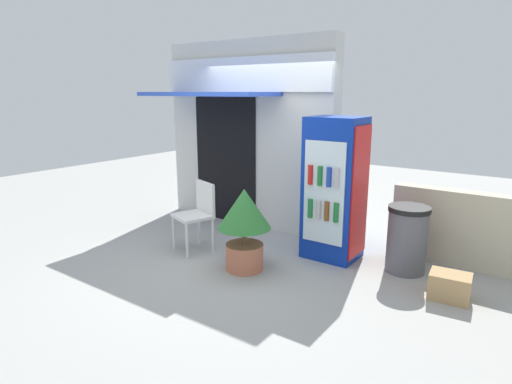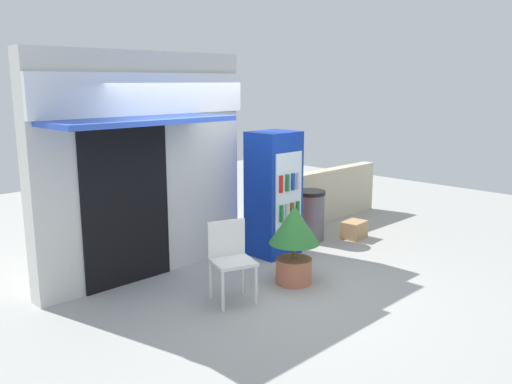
# 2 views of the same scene
# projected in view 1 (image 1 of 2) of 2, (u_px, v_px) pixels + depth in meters

# --- Properties ---
(ground) EXTENTS (16.00, 16.00, 0.00)m
(ground) POSITION_uv_depth(u_px,v_px,m) (227.00, 254.00, 5.65)
(ground) COLOR #A3A39E
(storefront_building) EXTENTS (3.03, 1.12, 2.89)m
(storefront_building) POSITION_uv_depth(u_px,v_px,m) (246.00, 131.00, 6.72)
(storefront_building) COLOR silver
(storefront_building) RESTS_ON ground
(drink_cooler) EXTENTS (0.69, 0.63, 1.82)m
(drink_cooler) POSITION_uv_depth(u_px,v_px,m) (334.00, 189.00, 5.37)
(drink_cooler) COLOR #0C2D9E
(drink_cooler) RESTS_ON ground
(plastic_chair) EXTENTS (0.58, 0.57, 0.93)m
(plastic_chair) POSITION_uv_depth(u_px,v_px,m) (198.00, 210.00, 5.71)
(plastic_chair) COLOR silver
(plastic_chair) RESTS_ON ground
(potted_plant_near_shop) EXTENTS (0.64, 0.64, 1.00)m
(potted_plant_near_shop) POSITION_uv_depth(u_px,v_px,m) (244.00, 221.00, 5.04)
(potted_plant_near_shop) COLOR #BC6B4C
(potted_plant_near_shop) RESTS_ON ground
(trash_bin) EXTENTS (0.48, 0.48, 0.81)m
(trash_bin) POSITION_uv_depth(u_px,v_px,m) (407.00, 239.00, 5.03)
(trash_bin) COLOR #595960
(trash_bin) RESTS_ON ground
(cardboard_box) EXTENTS (0.43, 0.34, 0.28)m
(cardboard_box) POSITION_uv_depth(u_px,v_px,m) (450.00, 286.00, 4.40)
(cardboard_box) COLOR tan
(cardboard_box) RESTS_ON ground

